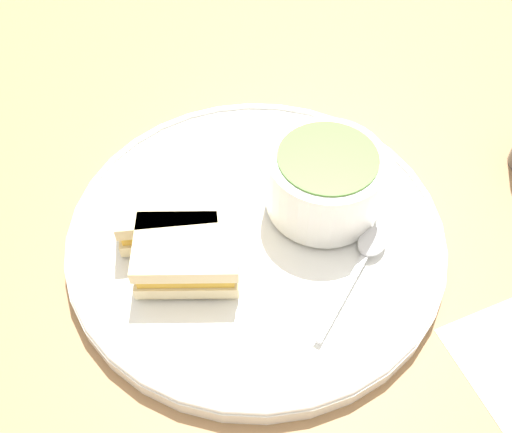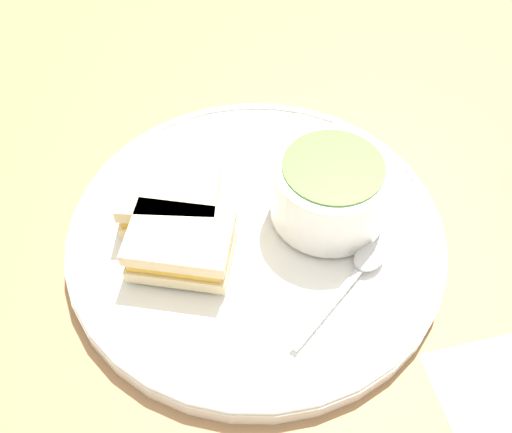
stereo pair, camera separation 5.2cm
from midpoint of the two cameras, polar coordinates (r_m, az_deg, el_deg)
ground_plane at (r=0.55m, az=2.71°, el=-2.52°), size 2.40×2.40×0.00m
plate at (r=0.54m, az=2.75°, el=-1.88°), size 0.34×0.34×0.02m
soup_bowl at (r=0.53m, az=10.08°, el=2.01°), size 0.10×0.10×0.06m
spoon at (r=0.52m, az=12.99°, el=-4.75°), size 0.08×0.11×0.01m
sandwich_half_near at (r=0.53m, az=-5.37°, el=1.35°), size 0.09×0.10×0.04m
sandwich_half_far at (r=0.50m, az=-4.21°, el=-2.93°), size 0.09×0.10×0.04m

